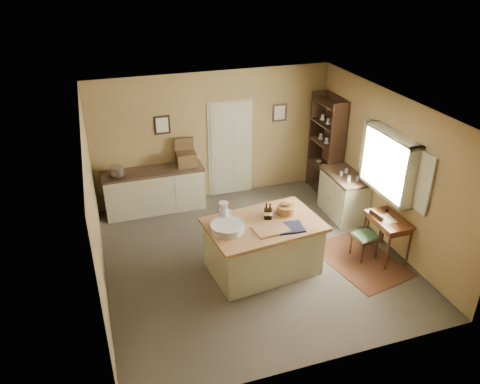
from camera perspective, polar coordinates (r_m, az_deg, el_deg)
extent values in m
plane|color=brown|center=(8.30, 1.57, -7.92)|extent=(5.00, 5.00, 0.00)
cube|color=olive|center=(9.78, -3.23, 6.80)|extent=(5.00, 0.10, 2.70)
cube|color=olive|center=(5.67, 10.29, -10.72)|extent=(5.00, 0.10, 2.70)
cube|color=olive|center=(7.24, -17.32, -2.43)|extent=(0.10, 5.00, 2.70)
cube|color=olive|center=(8.68, 17.47, 2.70)|extent=(0.10, 5.00, 2.70)
plane|color=silver|center=(7.07, 1.85, 10.15)|extent=(5.00, 5.00, 0.00)
cube|color=#B4B596|center=(9.95, -1.18, 5.38)|extent=(0.97, 0.06, 2.11)
cube|color=black|center=(9.44, -9.48, 8.07)|extent=(0.32, 0.02, 0.38)
cube|color=beige|center=(9.43, -9.47, 8.05)|extent=(0.24, 0.01, 0.30)
cube|color=black|center=(10.08, 4.85, 9.62)|extent=(0.32, 0.02, 0.38)
cube|color=beige|center=(10.07, 4.87, 9.60)|extent=(0.24, 0.01, 0.30)
cube|color=#BFBC98|center=(8.61, 17.20, 0.07)|extent=(0.25, 1.32, 0.06)
cube|color=#BFBC98|center=(8.19, 18.23, 6.66)|extent=(0.25, 1.32, 0.06)
cube|color=white|center=(8.45, 18.37, 3.37)|extent=(0.01, 1.20, 1.00)
cube|color=#BFBC98|center=(7.86, 21.50, 0.95)|extent=(0.04, 0.35, 1.00)
cube|color=#BFBC98|center=(9.05, 15.28, 5.42)|extent=(0.04, 0.35, 1.00)
cube|color=#BFBC98|center=(7.78, 2.85, -6.84)|extent=(1.80, 1.24, 0.85)
cube|color=#AC7846|center=(7.53, 2.93, -3.99)|extent=(1.95, 1.39, 0.06)
cylinder|color=white|center=(7.29, -1.54, -4.36)|extent=(0.53, 0.53, 0.11)
cube|color=#AC7846|center=(7.33, 3.77, -4.57)|extent=(0.57, 0.43, 0.03)
cube|color=black|center=(7.41, 6.10, -4.32)|extent=(0.45, 0.38, 0.02)
cylinder|color=olive|center=(7.79, 5.64, -2.08)|extent=(0.32, 0.32, 0.14)
cylinder|color=black|center=(7.55, 3.22, -2.36)|extent=(0.07, 0.07, 0.29)
cylinder|color=black|center=(7.55, 3.66, -2.37)|extent=(0.07, 0.07, 0.29)
cube|color=#BFBC98|center=(9.66, -10.37, 0.07)|extent=(1.97, 0.54, 0.85)
cube|color=#332319|center=(9.46, -10.59, 2.48)|extent=(2.01, 0.57, 0.05)
cube|color=#46311A|center=(9.49, -6.56, 3.96)|extent=(0.39, 0.30, 0.28)
cylinder|color=#59544F|center=(9.37, -14.82, 2.53)|extent=(0.34, 0.34, 0.18)
cube|color=#492817|center=(8.47, 14.47, -8.05)|extent=(1.38, 1.78, 0.01)
cube|color=#3B1C0C|center=(8.31, 17.72, -3.19)|extent=(0.49, 0.80, 0.03)
cube|color=#3B1C0C|center=(8.34, 17.65, -3.60)|extent=(0.43, 0.74, 0.10)
cube|color=silver|center=(8.27, 17.45, -3.14)|extent=(0.22, 0.30, 0.01)
cylinder|color=black|center=(8.50, 17.48, -2.12)|extent=(0.05, 0.05, 0.05)
cylinder|color=#3B1C0C|center=(8.16, 17.54, -7.02)|extent=(0.04, 0.04, 0.72)
cylinder|color=#3B1C0C|center=(8.38, 19.88, -6.43)|extent=(0.04, 0.04, 0.72)
cylinder|color=#3B1C0C|center=(8.65, 14.90, -4.49)|extent=(0.04, 0.04, 0.72)
cylinder|color=#3B1C0C|center=(8.86, 17.17, -4.00)|extent=(0.04, 0.04, 0.72)
cube|color=#BFBC98|center=(9.54, 12.49, -0.53)|extent=(0.58, 1.05, 0.85)
cube|color=#332319|center=(9.34, 12.77, 1.90)|extent=(0.61, 1.09, 0.05)
cylinder|color=silver|center=(9.17, 13.13, 1.87)|extent=(0.25, 0.25, 0.09)
cube|color=black|center=(9.78, 11.72, 4.54)|extent=(0.37, 0.04, 2.16)
cube|color=black|center=(10.54, 9.31, 6.46)|extent=(0.37, 0.04, 2.16)
cube|color=black|center=(10.24, 11.34, 5.63)|extent=(0.02, 0.97, 2.16)
cube|color=black|center=(10.58, 10.01, 0.39)|extent=(0.37, 0.93, 0.03)
cube|color=black|center=(10.35, 10.25, 3.05)|extent=(0.37, 0.93, 0.03)
cube|color=black|center=(10.14, 10.50, 5.82)|extent=(0.37, 0.93, 0.03)
cube|color=black|center=(9.99, 10.71, 8.11)|extent=(0.37, 0.93, 0.03)
cube|color=black|center=(9.85, 10.93, 10.47)|extent=(0.37, 0.93, 0.03)
cylinder|color=white|center=(10.11, 10.53, 6.13)|extent=(0.12, 0.12, 0.11)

